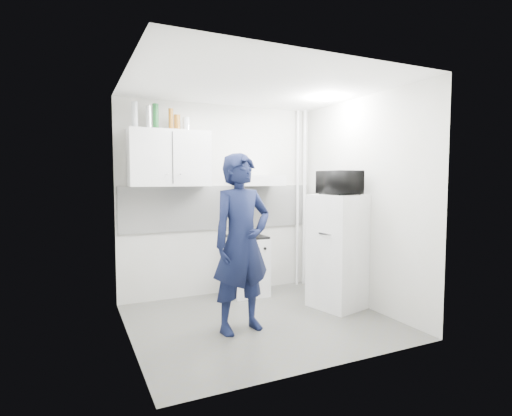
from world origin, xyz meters
name	(u,v)px	position (x,y,z in m)	size (l,w,h in m)	color
floor	(260,321)	(0.00, 0.00, 0.00)	(2.80, 2.80, 0.00)	#515147
ceiling	(260,85)	(0.00, 0.00, 2.60)	(2.80, 2.80, 0.00)	white
wall_back	(221,200)	(0.00, 1.25, 1.30)	(2.80, 2.80, 0.00)	silver
wall_left	(128,210)	(-1.40, 0.00, 1.30)	(2.60, 2.60, 0.00)	silver
wall_right	(361,202)	(1.40, 0.00, 1.30)	(2.60, 2.60, 0.00)	silver
person	(242,243)	(-0.29, -0.17, 0.93)	(0.68, 0.44, 1.86)	black
stove	(247,266)	(0.28, 1.00, 0.39)	(0.49, 0.49, 0.79)	silver
fridge	(339,251)	(1.10, 0.05, 0.70)	(0.58, 0.58, 1.40)	white
stove_top	(247,237)	(0.28, 1.00, 0.80)	(0.47, 0.47, 0.03)	black
saucepan	(243,232)	(0.25, 1.06, 0.87)	(0.17, 0.17, 0.10)	silver
microwave	(340,183)	(1.10, 0.05, 1.55)	(0.36, 0.53, 0.29)	black
bottle_a	(135,115)	(-1.16, 1.07, 2.36)	(0.07, 0.07, 0.32)	#B2B7BC
bottle_b	(149,117)	(-0.99, 1.07, 2.34)	(0.07, 0.07, 0.28)	silver
bottle_c	(156,117)	(-0.91, 1.07, 2.36)	(0.08, 0.08, 0.31)	#144C1E
bottle_d	(171,119)	(-0.72, 1.07, 2.33)	(0.06, 0.06, 0.27)	brown
canister_a	(177,123)	(-0.64, 1.07, 2.30)	(0.08, 0.08, 0.20)	brown
canister_b	(186,124)	(-0.53, 1.07, 2.29)	(0.09, 0.09, 0.17)	#B2B7BC
upper_cabinet	(169,158)	(-0.75, 1.07, 1.85)	(1.00, 0.35, 0.70)	white
range_hood	(258,181)	(0.45, 1.00, 1.57)	(0.60, 0.50, 0.14)	silver
backsplash	(222,207)	(0.00, 1.24, 1.20)	(2.74, 0.03, 0.60)	white
pipe_a	(304,198)	(1.30, 1.17, 1.30)	(0.05, 0.05, 2.60)	silver
pipe_b	(297,199)	(1.18, 1.17, 1.30)	(0.04, 0.04, 2.60)	silver
ceiling_spot_fixture	(327,99)	(1.00, 0.20, 2.57)	(0.10, 0.10, 0.02)	white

